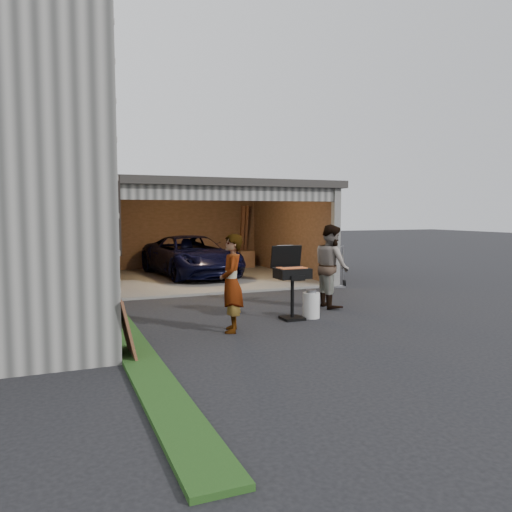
% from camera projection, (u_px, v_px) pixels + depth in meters
% --- Properties ---
extents(ground, '(80.00, 80.00, 0.00)m').
position_uv_depth(ground, '(253.00, 326.00, 9.03)').
color(ground, black).
rests_on(ground, ground).
extents(groundcover_strip, '(0.50, 8.00, 0.06)m').
position_uv_depth(groundcover_strip, '(135.00, 351.00, 7.25)').
color(groundcover_strip, '#193814').
rests_on(groundcover_strip, ground).
extents(garage, '(6.80, 6.30, 2.90)m').
position_uv_depth(garage, '(193.00, 218.00, 15.41)').
color(garage, '#605E59').
rests_on(garage, ground).
extents(minivan, '(2.55, 4.72, 1.26)m').
position_uv_depth(minivan, '(191.00, 258.00, 15.60)').
color(minivan, black).
rests_on(minivan, ground).
extents(woman, '(0.58, 0.71, 1.68)m').
position_uv_depth(woman, '(232.00, 283.00, 8.51)').
color(woman, silver).
rests_on(woman, ground).
extents(man, '(0.78, 0.95, 1.79)m').
position_uv_depth(man, '(331.00, 266.00, 10.76)').
color(man, '#47301C').
rests_on(man, ground).
extents(bbq_grill, '(0.63, 0.56, 1.41)m').
position_uv_depth(bbq_grill, '(292.00, 276.00, 9.51)').
color(bbq_grill, black).
rests_on(bbq_grill, ground).
extents(propane_tank, '(0.34, 0.34, 0.50)m').
position_uv_depth(propane_tank, '(311.00, 305.00, 9.68)').
color(propane_tank, silver).
rests_on(propane_tank, ground).
extents(plywood_panel, '(0.22, 0.79, 0.87)m').
position_uv_depth(plywood_panel, '(126.00, 328.00, 6.98)').
color(plywood_panel, '#562F1D').
rests_on(plywood_panel, ground).
extents(hand_truck, '(0.51, 0.46, 1.14)m').
position_uv_depth(hand_truck, '(337.00, 279.00, 13.70)').
color(hand_truck, gray).
rests_on(hand_truck, ground).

